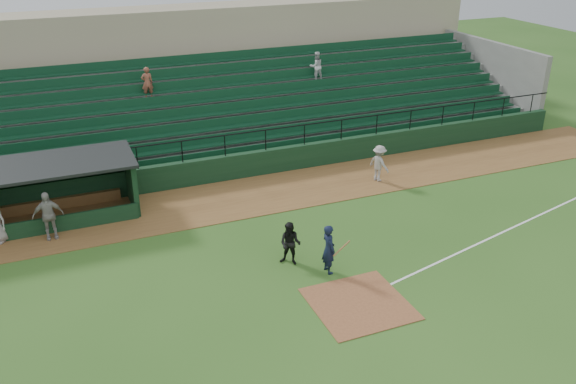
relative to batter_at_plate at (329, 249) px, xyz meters
name	(u,v)px	position (x,y,z in m)	size (l,w,h in m)	color
ground	(345,288)	(0.07, -1.14, -0.91)	(90.00, 90.00, 0.00)	#2F581C
warning_track	(262,194)	(0.07, 6.86, -0.89)	(40.00, 4.00, 0.03)	brown
home_plate_dirt	(359,304)	(0.07, -2.14, -0.89)	(3.00, 3.00, 0.03)	brown
foul_line	(510,229)	(8.07, 0.06, -0.90)	(18.00, 0.09, 0.01)	white
stadium_structure	(209,96)	(0.07, 15.32, 1.40)	(38.00, 13.08, 6.40)	black
dugout	(22,188)	(-9.68, 8.42, 0.43)	(8.90, 3.20, 2.42)	black
batter_at_plate	(329,249)	(0.00, 0.00, 0.00)	(1.03, 0.71, 1.81)	black
umpire	(290,244)	(-1.02, 1.00, -0.10)	(0.79, 0.61, 1.62)	black
runner	(379,163)	(5.61, 6.21, -0.02)	(1.11, 0.64, 1.72)	#A09B96
dugout_player_a	(48,216)	(-8.82, 6.18, 0.08)	(1.13, 0.47, 1.92)	gray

